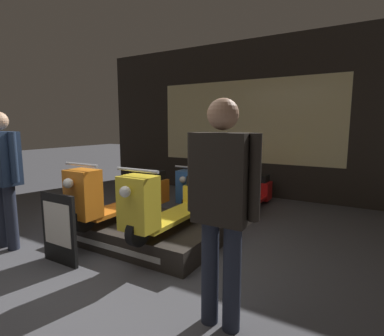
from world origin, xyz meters
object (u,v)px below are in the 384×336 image
at_px(price_sign_board, 59,229).
at_px(scooter_backrow_0, 206,188).
at_px(person_left_browsing, 3,169).
at_px(person_right_browsing, 222,199).
at_px(scooter_display_right, 174,202).
at_px(scooter_display_left, 122,194).
at_px(scooter_backrow_1, 248,193).

bearing_deg(price_sign_board, scooter_backrow_0, 85.90).
distance_m(person_left_browsing, person_right_browsing, 2.83).
distance_m(scooter_display_right, person_right_browsing, 1.54).
bearing_deg(scooter_backrow_0, scooter_display_left, -95.86).
distance_m(scooter_backrow_0, scooter_backrow_1, 0.84).
bearing_deg(price_sign_board, scooter_display_left, 89.60).
bearing_deg(person_right_browsing, scooter_display_right, 137.22).
relative_size(scooter_display_left, scooter_backrow_1, 1.00).
bearing_deg(scooter_display_right, person_left_browsing, -149.94).
xyz_separation_m(scooter_display_right, person_left_browsing, (-1.74, -1.01, 0.40)).
height_order(scooter_backrow_0, person_left_browsing, person_left_browsing).
height_order(scooter_backrow_0, price_sign_board, scooter_backrow_0).
height_order(scooter_display_right, price_sign_board, scooter_display_right).
bearing_deg(person_left_browsing, scooter_display_right, 30.06).
distance_m(scooter_display_left, price_sign_board, 0.98).
bearing_deg(scooter_display_left, scooter_backrow_0, 84.14).
distance_m(scooter_display_right, scooter_backrow_0, 2.12).
bearing_deg(person_left_browsing, price_sign_board, 2.88).
relative_size(scooter_backrow_0, price_sign_board, 2.22).
bearing_deg(person_right_browsing, person_left_browsing, 180.00).
height_order(person_left_browsing, price_sign_board, person_left_browsing).
distance_m(scooter_display_left, person_right_browsing, 2.20).
height_order(scooter_display_left, person_right_browsing, person_right_browsing).
xyz_separation_m(scooter_display_left, scooter_backrow_0, (0.21, 2.01, -0.26)).
bearing_deg(scooter_backrow_1, person_right_browsing, -73.96).
distance_m(scooter_display_left, scooter_display_right, 0.82).
bearing_deg(person_right_browsing, price_sign_board, 178.62).
relative_size(scooter_backrow_1, person_right_browsing, 1.03).
bearing_deg(scooter_display_left, person_right_browsing, -27.82).
xyz_separation_m(scooter_backrow_1, price_sign_board, (-1.05, -2.97, 0.08)).
height_order(scooter_display_right, person_left_browsing, person_left_browsing).
xyz_separation_m(scooter_display_right, scooter_backrow_0, (-0.62, 2.01, -0.26)).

